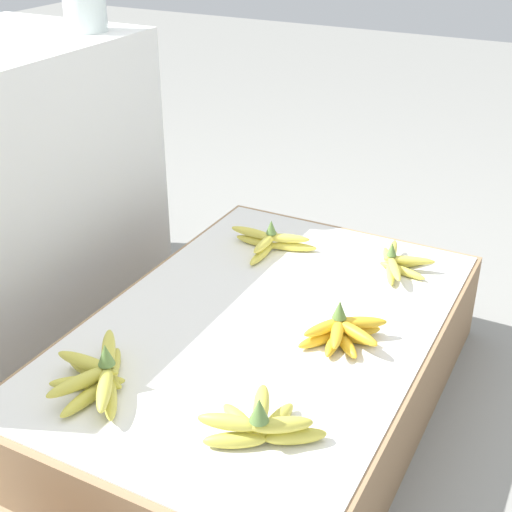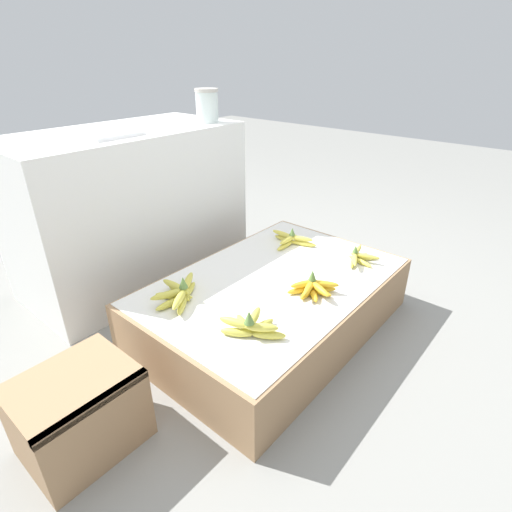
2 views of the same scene
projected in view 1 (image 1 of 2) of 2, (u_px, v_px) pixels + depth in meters
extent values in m
plane|color=gray|center=(262.00, 407.00, 1.82)|extent=(10.00, 10.00, 0.00)
cube|color=#997551|center=(263.00, 368.00, 1.76)|extent=(1.18, 0.78, 0.25)
cube|color=silver|center=(263.00, 324.00, 1.70)|extent=(1.15, 0.76, 0.00)
ellipsoid|color=gold|center=(296.00, 436.00, 1.33)|extent=(0.09, 0.12, 0.03)
ellipsoid|color=gold|center=(276.00, 421.00, 1.37)|extent=(0.12, 0.04, 0.03)
ellipsoid|color=gold|center=(241.00, 422.00, 1.37)|extent=(0.08, 0.12, 0.03)
ellipsoid|color=gold|center=(235.00, 440.00, 1.32)|extent=(0.09, 0.12, 0.03)
ellipsoid|color=gold|center=(282.00, 425.00, 1.31)|extent=(0.09, 0.12, 0.03)
ellipsoid|color=gold|center=(261.00, 405.00, 1.36)|extent=(0.12, 0.08, 0.03)
ellipsoid|color=gold|center=(228.00, 422.00, 1.32)|extent=(0.06, 0.12, 0.03)
cone|color=#5B7F3D|center=(259.00, 410.00, 1.29)|extent=(0.04, 0.04, 0.05)
ellipsoid|color=gold|center=(322.00, 338.00, 1.62)|extent=(0.12, 0.09, 0.03)
ellipsoid|color=gold|center=(334.00, 341.00, 1.61)|extent=(0.13, 0.04, 0.03)
ellipsoid|color=gold|center=(344.00, 341.00, 1.61)|extent=(0.11, 0.11, 0.03)
ellipsoid|color=gold|center=(350.00, 336.00, 1.63)|extent=(0.03, 0.13, 0.03)
ellipsoid|color=gold|center=(353.00, 331.00, 1.64)|extent=(0.10, 0.12, 0.03)
ellipsoid|color=gold|center=(327.00, 327.00, 1.61)|extent=(0.13, 0.09, 0.03)
ellipsoid|color=gold|center=(337.00, 332.00, 1.59)|extent=(0.13, 0.06, 0.03)
ellipsoid|color=gold|center=(355.00, 333.00, 1.59)|extent=(0.08, 0.13, 0.03)
ellipsoid|color=gold|center=(359.00, 322.00, 1.63)|extent=(0.09, 0.13, 0.03)
cone|color=#5B7F3D|center=(340.00, 309.00, 1.61)|extent=(0.03, 0.03, 0.04)
ellipsoid|color=#DBCC4C|center=(391.00, 272.00, 1.89)|extent=(0.14, 0.07, 0.02)
ellipsoid|color=#DBCC4C|center=(402.00, 271.00, 1.90)|extent=(0.05, 0.14, 0.02)
ellipsoid|color=#DBCC4C|center=(408.00, 263.00, 1.94)|extent=(0.11, 0.11, 0.02)
ellipsoid|color=#DBCC4C|center=(388.00, 259.00, 1.96)|extent=(0.13, 0.08, 0.02)
ellipsoid|color=#DBCC4C|center=(394.00, 268.00, 1.87)|extent=(0.13, 0.09, 0.02)
ellipsoid|color=#DBCC4C|center=(409.00, 260.00, 1.90)|extent=(0.07, 0.14, 0.02)
ellipsoid|color=#DBCC4C|center=(393.00, 252.00, 1.95)|extent=(0.14, 0.05, 0.02)
cone|color=#5B7F3D|center=(392.00, 249.00, 1.90)|extent=(0.03, 0.03, 0.04)
ellipsoid|color=gold|center=(112.00, 370.00, 1.51)|extent=(0.15, 0.10, 0.03)
ellipsoid|color=gold|center=(95.00, 374.00, 1.50)|extent=(0.05, 0.16, 0.03)
ellipsoid|color=gold|center=(87.00, 382.00, 1.48)|extent=(0.11, 0.15, 0.03)
ellipsoid|color=gold|center=(89.00, 396.00, 1.44)|extent=(0.16, 0.05, 0.03)
ellipsoid|color=gold|center=(110.00, 395.00, 1.44)|extent=(0.14, 0.12, 0.03)
ellipsoid|color=gold|center=(108.00, 351.00, 1.52)|extent=(0.14, 0.12, 0.03)
ellipsoid|color=gold|center=(88.00, 363.00, 1.48)|extent=(0.03, 0.16, 0.03)
ellipsoid|color=gold|center=(82.00, 381.00, 1.43)|extent=(0.16, 0.09, 0.03)
ellipsoid|color=gold|center=(105.00, 387.00, 1.41)|extent=(0.15, 0.11, 0.03)
cone|color=#5B7F3D|center=(106.00, 354.00, 1.45)|extent=(0.04, 0.04, 0.05)
ellipsoid|color=#DBCC4C|center=(258.00, 242.00, 2.05)|extent=(0.03, 0.14, 0.03)
ellipsoid|color=#DBCC4C|center=(262.00, 254.00, 1.98)|extent=(0.14, 0.03, 0.03)
ellipsoid|color=#DBCC4C|center=(292.00, 247.00, 2.02)|extent=(0.07, 0.14, 0.03)
ellipsoid|color=#DBCC4C|center=(253.00, 233.00, 2.04)|extent=(0.03, 0.14, 0.03)
ellipsoid|color=#DBCC4C|center=(266.00, 242.00, 1.99)|extent=(0.14, 0.03, 0.03)
ellipsoid|color=#DBCC4C|center=(285.00, 238.00, 2.01)|extent=(0.07, 0.14, 0.03)
cone|color=#5B7F3D|center=(271.00, 227.00, 2.00)|extent=(0.03, 0.03, 0.04)
cylinder|color=silver|center=(84.00, 3.00, 1.96)|extent=(0.12, 0.12, 0.15)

